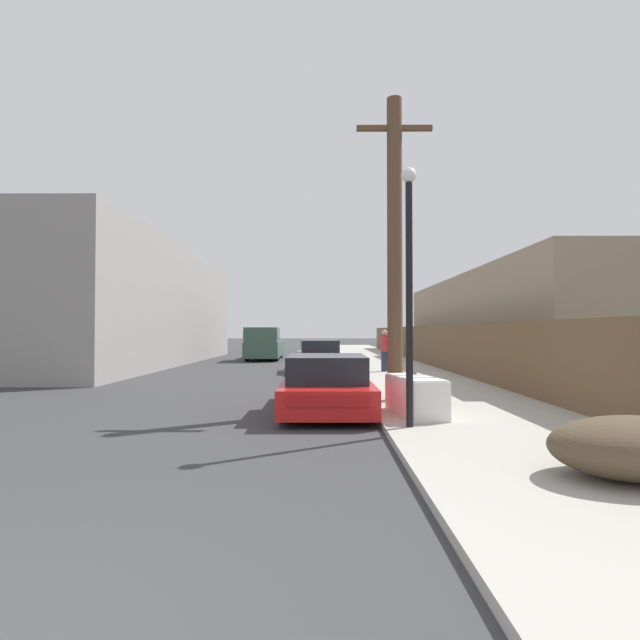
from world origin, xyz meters
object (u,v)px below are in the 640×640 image
(discarded_fridge, at_px, (415,396))
(pedestrian, at_px, (385,350))
(car_parked_mid, at_px, (319,357))
(street_lamp, at_px, (409,275))
(parked_sports_car_red, at_px, (326,386))
(brush_pile, at_px, (637,448))
(pickup_truck, at_px, (264,344))
(utility_pole, at_px, (395,245))

(discarded_fridge, distance_m, pedestrian, 10.35)
(car_parked_mid, bearing_deg, discarded_fridge, -84.29)
(car_parked_mid, bearing_deg, street_lamp, -86.58)
(car_parked_mid, xyz_separation_m, pedestrian, (2.65, -1.39, 0.34))
(street_lamp, distance_m, pedestrian, 11.71)
(parked_sports_car_red, height_order, brush_pile, parked_sports_car_red)
(pickup_truck, xyz_separation_m, brush_pile, (6.98, -24.34, -0.49))
(discarded_fridge, relative_size, brush_pile, 0.99)
(brush_pile, bearing_deg, discarded_fridge, 111.81)
(discarded_fridge, distance_m, utility_pole, 3.88)
(car_parked_mid, height_order, utility_pole, utility_pole)
(discarded_fridge, bearing_deg, street_lamp, -114.16)
(street_lamp, bearing_deg, parked_sports_car_red, 121.25)
(discarded_fridge, height_order, utility_pole, utility_pole)
(car_parked_mid, xyz_separation_m, pickup_truck, (-3.35, 8.47, 0.32))
(pickup_truck, relative_size, brush_pile, 3.11)
(pickup_truck, height_order, pedestrian, pickup_truck)
(parked_sports_car_red, xyz_separation_m, car_parked_mid, (-0.24, 10.61, 0.07))
(street_lamp, distance_m, brush_pile, 4.22)
(street_lamp, bearing_deg, brush_pile, -56.01)
(discarded_fridge, xyz_separation_m, utility_pole, (-0.09, 2.05, 3.30))
(parked_sports_car_red, bearing_deg, utility_pole, 29.96)
(car_parked_mid, bearing_deg, pickup_truck, 107.77)
(car_parked_mid, bearing_deg, utility_pole, -82.85)
(parked_sports_car_red, relative_size, car_parked_mid, 0.95)
(utility_pole, height_order, street_lamp, utility_pole)
(pickup_truck, relative_size, utility_pole, 0.83)
(discarded_fridge, height_order, brush_pile, discarded_fridge)
(discarded_fridge, xyz_separation_m, car_parked_mid, (-1.96, 11.70, 0.15))
(brush_pile, distance_m, pedestrian, 14.53)
(brush_pile, bearing_deg, pedestrian, 93.87)
(discarded_fridge, distance_m, parked_sports_car_red, 2.04)
(pickup_truck, xyz_separation_m, utility_pole, (5.22, -18.12, 2.83))
(discarded_fridge, relative_size, pickup_truck, 0.32)
(car_parked_mid, distance_m, utility_pole, 10.32)
(car_parked_mid, xyz_separation_m, brush_pile, (3.63, -15.87, -0.17))
(car_parked_mid, bearing_deg, brush_pile, -80.93)
(parked_sports_car_red, xyz_separation_m, pickup_truck, (-3.59, 19.08, 0.40))
(car_parked_mid, distance_m, street_lamp, 13.19)
(parked_sports_car_red, xyz_separation_m, pedestrian, (2.42, 9.22, 0.41))
(street_lamp, relative_size, brush_pile, 2.33)
(parked_sports_car_red, bearing_deg, car_parked_mid, 90.88)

